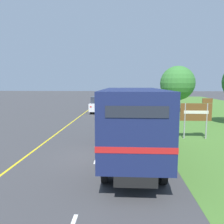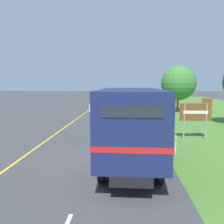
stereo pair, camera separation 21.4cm
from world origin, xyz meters
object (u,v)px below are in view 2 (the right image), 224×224
(horse_trailer_truck, at_px, (130,121))
(lead_car_grey_ahead, at_px, (129,98))
(lead_car_white, at_px, (99,104))
(roadside_tree_mid, at_px, (178,83))
(highway_sign, at_px, (196,113))
(delineator_post, at_px, (176,144))
(lead_car_red_ahead, at_px, (113,94))

(horse_trailer_truck, xyz_separation_m, lead_car_grey_ahead, (0.35, 33.60, -1.02))
(horse_trailer_truck, height_order, lead_car_grey_ahead, horse_trailer_truck)
(lead_car_white, bearing_deg, lead_car_grey_ahead, 75.49)
(lead_car_white, bearing_deg, roadside_tree_mid, 7.22)
(highway_sign, bearing_deg, delineator_post, -121.88)
(lead_car_white, relative_size, lead_car_red_ahead, 1.06)
(lead_car_red_ahead, xyz_separation_m, highway_sign, (7.98, -39.97, 0.72))
(lead_car_grey_ahead, height_order, lead_car_red_ahead, lead_car_red_ahead)
(horse_trailer_truck, relative_size, lead_car_grey_ahead, 1.98)
(lead_car_white, height_order, lead_car_red_ahead, lead_car_red_ahead)
(roadside_tree_mid, distance_m, delineator_post, 18.77)
(lead_car_red_ahead, bearing_deg, lead_car_grey_ahead, -70.59)
(lead_car_white, bearing_deg, highway_sign, -58.25)
(lead_car_grey_ahead, bearing_deg, delineator_post, -86.22)
(horse_trailer_truck, relative_size, delineator_post, 9.03)
(horse_trailer_truck, distance_m, lead_car_white, 18.20)
(lead_car_grey_ahead, relative_size, roadside_tree_mid, 0.71)
(lead_car_grey_ahead, bearing_deg, roadside_tree_mid, -66.28)
(lead_car_grey_ahead, distance_m, roadside_tree_mid, 16.08)
(highway_sign, relative_size, roadside_tree_mid, 0.46)
(delineator_post, bearing_deg, lead_car_white, 110.52)
(lead_car_white, height_order, delineator_post, lead_car_white)
(lead_car_white, relative_size, lead_car_grey_ahead, 1.06)
(roadside_tree_mid, bearing_deg, lead_car_grey_ahead, 113.72)
(lead_car_white, distance_m, lead_car_red_ahead, 26.59)
(highway_sign, bearing_deg, horse_trailer_truck, -135.86)
(lead_car_grey_ahead, bearing_deg, lead_car_red_ahead, 109.41)
(highway_sign, xyz_separation_m, delineator_post, (-2.04, -3.29, -1.26))
(highway_sign, bearing_deg, lead_car_red_ahead, 101.30)
(roadside_tree_mid, bearing_deg, lead_car_red_ahead, 111.91)
(horse_trailer_truck, height_order, highway_sign, horse_trailer_truck)
(lead_car_red_ahead, distance_m, roadside_tree_mid, 27.37)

